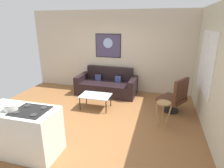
{
  "coord_description": "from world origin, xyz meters",
  "views": [
    {
      "loc": [
        1.55,
        -4.02,
        2.37
      ],
      "look_at": [
        0.22,
        0.9,
        0.7
      ],
      "focal_mm": 29.99,
      "sensor_mm": 36.0,
      "label": 1
    }
  ],
  "objects_px": {
    "coffee_table": "(95,96)",
    "mixing_bowl": "(11,107)",
    "couch": "(107,85)",
    "bar_stool": "(164,107)",
    "armchair": "(175,97)",
    "wall_painting": "(108,46)"
  },
  "relations": [
    {
      "from": "coffee_table",
      "to": "mixing_bowl",
      "type": "height_order",
      "value": "mixing_bowl"
    },
    {
      "from": "couch",
      "to": "coffee_table",
      "type": "relative_size",
      "value": 2.4
    },
    {
      "from": "couch",
      "to": "mixing_bowl",
      "type": "distance_m",
      "value": 3.65
    },
    {
      "from": "mixing_bowl",
      "to": "bar_stool",
      "type": "bearing_deg",
      "value": 33.81
    },
    {
      "from": "couch",
      "to": "mixing_bowl",
      "type": "xyz_separation_m",
      "value": [
        -0.7,
        -3.52,
        0.68
      ]
    },
    {
      "from": "coffee_table",
      "to": "mixing_bowl",
      "type": "relative_size",
      "value": 3.85
    },
    {
      "from": "coffee_table",
      "to": "mixing_bowl",
      "type": "distance_m",
      "value": 2.45
    },
    {
      "from": "coffee_table",
      "to": "bar_stool",
      "type": "height_order",
      "value": "bar_stool"
    },
    {
      "from": "coffee_table",
      "to": "mixing_bowl",
      "type": "xyz_separation_m",
      "value": [
        -0.73,
        -2.26,
        0.59
      ]
    },
    {
      "from": "couch",
      "to": "armchair",
      "type": "distance_m",
      "value": 2.4
    },
    {
      "from": "wall_painting",
      "to": "mixing_bowl",
      "type": "bearing_deg",
      "value": -98.74
    },
    {
      "from": "bar_stool",
      "to": "wall_painting",
      "type": "xyz_separation_m",
      "value": [
        -2.0,
        2.24,
        1.12
      ]
    },
    {
      "from": "armchair",
      "to": "coffee_table",
      "type": "bearing_deg",
      "value": -171.22
    },
    {
      "from": "coffee_table",
      "to": "wall_painting",
      "type": "bearing_deg",
      "value": 93.98
    },
    {
      "from": "mixing_bowl",
      "to": "wall_painting",
      "type": "relative_size",
      "value": 0.24
    },
    {
      "from": "couch",
      "to": "armchair",
      "type": "xyz_separation_m",
      "value": [
        2.21,
        -0.92,
        0.16
      ]
    },
    {
      "from": "armchair",
      "to": "bar_stool",
      "type": "distance_m",
      "value": 0.9
    },
    {
      "from": "armchair",
      "to": "wall_painting",
      "type": "relative_size",
      "value": 1.07
    },
    {
      "from": "coffee_table",
      "to": "bar_stool",
      "type": "bearing_deg",
      "value": -15.21
    },
    {
      "from": "couch",
      "to": "bar_stool",
      "type": "bearing_deg",
      "value": -42.7
    },
    {
      "from": "mixing_bowl",
      "to": "coffee_table",
      "type": "bearing_deg",
      "value": 72.07
    },
    {
      "from": "couch",
      "to": "wall_painting",
      "type": "height_order",
      "value": "wall_painting"
    }
  ]
}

